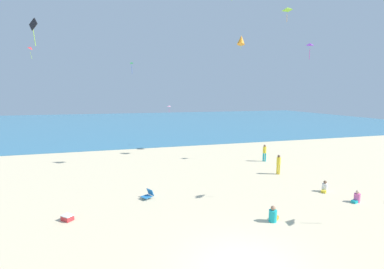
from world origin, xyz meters
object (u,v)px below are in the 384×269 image
Objects in this scene: kite_purple at (310,45)px; kite_pink at (169,106)px; cooler_box at (67,218)px; kite_black at (33,25)px; person_2 at (273,215)px; person_4 at (357,198)px; beach_chair_far_right at (148,195)px; kite_green at (131,63)px; person_3 at (325,188)px; kite_lime at (287,9)px; person_0 at (265,152)px; kite_red at (31,48)px; kite_orange at (241,40)px; person_1 at (279,163)px.

kite_purple is 16.20m from kite_pink.
kite_black is (-1.54, 3.18, 9.70)m from cooler_box.
person_4 is (5.97, 0.75, -0.04)m from person_2.
kite_black reaches higher than beach_chair_far_right.
kite_green is 1.00× the size of kite_purple.
kite_purple is (9.46, 9.82, 10.16)m from person_2.
person_3 is 19.54m from kite_black.
kite_black is (-20.69, -3.72, -0.62)m from kite_purple.
person_4 is at bearing -106.63° from kite_lime.
kite_red reaches higher than person_0.
kite_pink is at bearing -135.81° from beach_chair_far_right.
kite_red is at bearing 172.35° from kite_pink.
person_2 is 0.58× the size of kite_orange.
kite_black is (-5.74, 1.41, 9.60)m from beach_chair_far_right.
kite_green is (0.59, 18.55, 9.61)m from beach_chair_far_right.
kite_red is (-21.39, 22.12, 10.79)m from person_4.
person_3 is 0.50× the size of kite_lime.
person_2 is 6.01m from person_4.
person_4 is (0.50, -1.94, -0.01)m from person_3.
kite_orange is 1.03× the size of kite_red.
kite_black is at bearing -110.25° from kite_green.
kite_black is at bearing -159.28° from kite_lime.
person_0 reaches higher than person_3.
kite_lime is 16.17m from kite_pink.
cooler_box is 0.77× the size of kite_pink.
kite_red is at bearing -77.70° from person_0.
kite_lime is (19.65, 11.20, 14.50)m from cooler_box.
person_2 is at bearing 12.53° from person_0.
kite_purple is at bearing -47.04° from kite_pink.
kite_pink is (-6.84, 20.16, 4.49)m from person_4.
kite_black is (-21.19, -8.01, -4.80)m from kite_lime.
kite_lime reaches higher than cooler_box.
kite_orange is 6.27m from kite_lime.
person_2 is at bearing -109.07° from kite_orange.
kite_green is (-10.37, 20.54, 9.58)m from person_3.
person_2 is at bearing -133.92° from kite_purple.
person_0 is 1.07× the size of kite_lime.
kite_pink is at bearing 55.06° from kite_black.
cooler_box is 0.45× the size of kite_lime.
person_2 is 29.60m from kite_red.
person_0 is at bearing -29.21° from kite_red.
person_3 is 0.49× the size of kite_black.
person_0 is 26.58m from kite_red.
kite_purple is (4.58, 2.91, 9.57)m from person_1.
person_3 is at bearing 75.75° from person_1.
kite_orange is at bearing 25.16° from kite_black.
beach_chair_far_right is 0.55× the size of kite_lime.
person_0 is at bearing -55.50° from kite_pink.
person_3 is 15.50m from kite_orange.
kite_black is at bearing 114.18° from person_2.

